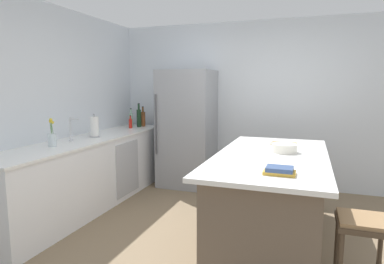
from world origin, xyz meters
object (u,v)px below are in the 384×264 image
object	(u,v)px
bar_stool	(363,234)
paper_towel_roll	(95,127)
sink_faucet	(71,129)
vinegar_bottle	(143,120)
kitchen_island	(270,197)
wine_bottle	(139,117)
refrigerator	(187,129)
whiskey_bottle	(143,118)
gin_bottle	(131,120)
mixing_bowl	(284,148)
cookbook_stack	(279,171)
cutting_board	(284,144)
hot_sauce_bottle	(131,123)
flower_vase	(52,138)

from	to	relation	value
bar_stool	paper_towel_roll	world-z (taller)	paper_towel_roll
sink_faucet	vinegar_bottle	world-z (taller)	sink_faucet
kitchen_island	wine_bottle	xyz separation A→B (m)	(-2.33, 1.52, 0.62)
refrigerator	bar_stool	xyz separation A→B (m)	(2.23, -2.37, -0.39)
whiskey_bottle	wine_bottle	size ratio (longest dim) A/B	0.84
vinegar_bottle	wine_bottle	world-z (taller)	wine_bottle
gin_bottle	mixing_bowl	world-z (taller)	gin_bottle
vinegar_bottle	cookbook_stack	xyz separation A→B (m)	(2.43, -2.36, -0.08)
paper_towel_roll	vinegar_bottle	bearing A→B (deg)	87.13
kitchen_island	bar_stool	distance (m)	1.11
paper_towel_roll	bar_stool	bearing A→B (deg)	-20.45
vinegar_bottle	mixing_bowl	bearing A→B (deg)	-31.15
cutting_board	hot_sauce_bottle	bearing A→B (deg)	164.48
refrigerator	vinegar_bottle	xyz separation A→B (m)	(-0.81, 0.06, 0.10)
flower_vase	hot_sauce_bottle	xyz separation A→B (m)	(-0.00, 1.75, -0.02)
bar_stool	wine_bottle	size ratio (longest dim) A/B	1.66
bar_stool	cutting_board	xyz separation A→B (m)	(-0.67, 1.46, 0.38)
kitchen_island	cookbook_stack	xyz separation A→B (m)	(0.14, -0.75, 0.48)
sink_faucet	cutting_board	distance (m)	2.60
paper_towel_roll	wine_bottle	distance (m)	1.18
hot_sauce_bottle	cutting_board	size ratio (longest dim) A/B	0.71
cookbook_stack	vinegar_bottle	bearing A→B (deg)	135.89
paper_towel_roll	mixing_bowl	distance (m)	2.48
whiskey_bottle	cookbook_stack	world-z (taller)	whiskey_bottle
sink_faucet	paper_towel_roll	world-z (taller)	paper_towel_roll
sink_faucet	whiskey_bottle	xyz separation A→B (m)	(0.07, 1.76, -0.03)
mixing_bowl	cookbook_stack	bearing A→B (deg)	-88.26
refrigerator	wine_bottle	size ratio (longest dim) A/B	4.65
wine_bottle	vinegar_bottle	bearing A→B (deg)	70.49
sink_faucet	paper_towel_roll	bearing A→B (deg)	81.02
cookbook_stack	refrigerator	bearing A→B (deg)	125.20
flower_vase	wine_bottle	world-z (taller)	wine_bottle
kitchen_island	gin_bottle	bearing A→B (deg)	149.60
bar_stool	cookbook_stack	distance (m)	0.73
refrigerator	flower_vase	distance (m)	2.17
flower_vase	gin_bottle	size ratio (longest dim) A/B	1.03
vinegar_bottle	kitchen_island	bearing A→B (deg)	-35.05
refrigerator	gin_bottle	distance (m)	0.96
vinegar_bottle	cutting_board	size ratio (longest dim) A/B	0.87
flower_vase	hot_sauce_bottle	world-z (taller)	flower_vase
flower_vase	whiskey_bottle	xyz separation A→B (m)	(0.03, 2.13, 0.03)
whiskey_bottle	wine_bottle	bearing A→B (deg)	-82.46
wine_bottle	mixing_bowl	distance (m)	2.80
vinegar_bottle	bar_stool	bearing A→B (deg)	-38.67
kitchen_island	paper_towel_roll	bearing A→B (deg)	171.90
wine_bottle	cutting_board	distance (m)	2.56
flower_vase	cutting_board	distance (m)	2.68
refrigerator	hot_sauce_bottle	bearing A→B (deg)	-165.98
whiskey_bottle	vinegar_bottle	world-z (taller)	whiskey_bottle
whiskey_bottle	flower_vase	bearing A→B (deg)	-90.71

